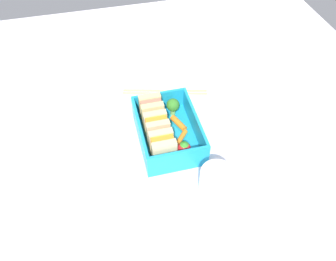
{
  "coord_description": "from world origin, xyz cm",
  "views": [
    {
      "loc": [
        -44.38,
        11.03,
        54.86
      ],
      "look_at": [
        0.0,
        0.0,
        2.7
      ],
      "focal_mm": 35.0,
      "sensor_mm": 36.0,
      "label": 1
    }
  ],
  "objects_px": {
    "sandwich_center_left": "(157,128)",
    "chopstick_pair": "(165,91)",
    "sandwich_center": "(151,110)",
    "broccoli_floret": "(173,106)",
    "sandwich_left": "(163,147)",
    "carrot_stick_left": "(182,137)",
    "strawberry_far_left": "(184,149)",
    "drinking_glass": "(216,184)",
    "carrot_stick_far_left": "(178,123)"
  },
  "relations": [
    {
      "from": "carrot_stick_left",
      "to": "drinking_glass",
      "type": "xyz_separation_m",
      "value": [
        -0.14,
        -0.03,
        0.02
      ]
    },
    {
      "from": "sandwich_center",
      "to": "carrot_stick_left",
      "type": "distance_m",
      "value": 0.09
    },
    {
      "from": "sandwich_left",
      "to": "carrot_stick_left",
      "type": "relative_size",
      "value": 1.49
    },
    {
      "from": "chopstick_pair",
      "to": "drinking_glass",
      "type": "distance_m",
      "value": 0.31
    },
    {
      "from": "sandwich_center",
      "to": "broccoli_floret",
      "type": "relative_size",
      "value": 1.4
    },
    {
      "from": "sandwich_center_left",
      "to": "carrot_stick_far_left",
      "type": "height_order",
      "value": "sandwich_center_left"
    },
    {
      "from": "carrot_stick_far_left",
      "to": "drinking_glass",
      "type": "relative_size",
      "value": 0.61
    },
    {
      "from": "sandwich_left",
      "to": "sandwich_center",
      "type": "bearing_deg",
      "value": 0.0
    },
    {
      "from": "carrot_stick_far_left",
      "to": "drinking_glass",
      "type": "bearing_deg",
      "value": -173.04
    },
    {
      "from": "sandwich_left",
      "to": "drinking_glass",
      "type": "distance_m",
      "value": 0.13
    },
    {
      "from": "sandwich_center_left",
      "to": "chopstick_pair",
      "type": "bearing_deg",
      "value": -19.7
    },
    {
      "from": "sandwich_center",
      "to": "strawberry_far_left",
      "type": "xyz_separation_m",
      "value": [
        -0.11,
        -0.04,
        -0.01
      ]
    },
    {
      "from": "sandwich_left",
      "to": "carrot_stick_left",
      "type": "xyz_separation_m",
      "value": [
        0.04,
        -0.05,
        -0.02
      ]
    },
    {
      "from": "carrot_stick_left",
      "to": "carrot_stick_far_left",
      "type": "bearing_deg",
      "value": -5.94
    },
    {
      "from": "sandwich_center_left",
      "to": "chopstick_pair",
      "type": "height_order",
      "value": "sandwich_center_left"
    },
    {
      "from": "carrot_stick_left",
      "to": "carrot_stick_far_left",
      "type": "height_order",
      "value": "carrot_stick_far_left"
    },
    {
      "from": "strawberry_far_left",
      "to": "broccoli_floret",
      "type": "height_order",
      "value": "broccoli_floret"
    },
    {
      "from": "strawberry_far_left",
      "to": "carrot_stick_left",
      "type": "xyz_separation_m",
      "value": [
        0.04,
        -0.01,
        -0.01
      ]
    },
    {
      "from": "sandwich_left",
      "to": "sandwich_center_left",
      "type": "relative_size",
      "value": 1.0
    },
    {
      "from": "sandwich_center_left",
      "to": "sandwich_center",
      "type": "distance_m",
      "value": 0.05
    },
    {
      "from": "strawberry_far_left",
      "to": "carrot_stick_far_left",
      "type": "bearing_deg",
      "value": -7.08
    },
    {
      "from": "sandwich_center",
      "to": "broccoli_floret",
      "type": "height_order",
      "value": "sandwich_center"
    },
    {
      "from": "chopstick_pair",
      "to": "drinking_glass",
      "type": "xyz_separation_m",
      "value": [
        -0.3,
        -0.02,
        0.03
      ]
    },
    {
      "from": "sandwich_center",
      "to": "broccoli_floret",
      "type": "bearing_deg",
      "value": -82.37
    },
    {
      "from": "broccoli_floret",
      "to": "drinking_glass",
      "type": "xyz_separation_m",
      "value": [
        -0.22,
        -0.03,
        -0.0
      ]
    },
    {
      "from": "sandwich_left",
      "to": "drinking_glass",
      "type": "bearing_deg",
      "value": -143.91
    },
    {
      "from": "carrot_stick_left",
      "to": "sandwich_left",
      "type": "bearing_deg",
      "value": 125.65
    },
    {
      "from": "sandwich_center_left",
      "to": "strawberry_far_left",
      "type": "xyz_separation_m",
      "value": [
        -0.06,
        -0.04,
        -0.01
      ]
    },
    {
      "from": "sandwich_center",
      "to": "drinking_glass",
      "type": "xyz_separation_m",
      "value": [
        -0.21,
        -0.08,
        -0.01
      ]
    },
    {
      "from": "sandwich_center",
      "to": "chopstick_pair",
      "type": "height_order",
      "value": "sandwich_center"
    },
    {
      "from": "sandwich_left",
      "to": "sandwich_center",
      "type": "distance_m",
      "value": 0.11
    },
    {
      "from": "carrot_stick_far_left",
      "to": "drinking_glass",
      "type": "xyz_separation_m",
      "value": [
        -0.18,
        -0.02,
        0.02
      ]
    },
    {
      "from": "carrot_stick_far_left",
      "to": "broccoli_floret",
      "type": "bearing_deg",
      "value": 5.19
    },
    {
      "from": "carrot_stick_left",
      "to": "drinking_glass",
      "type": "distance_m",
      "value": 0.14
    },
    {
      "from": "sandwich_center",
      "to": "strawberry_far_left",
      "type": "bearing_deg",
      "value": -158.0
    },
    {
      "from": "sandwich_left",
      "to": "chopstick_pair",
      "type": "distance_m",
      "value": 0.21
    },
    {
      "from": "drinking_glass",
      "to": "carrot_stick_far_left",
      "type": "bearing_deg",
      "value": 6.96
    },
    {
      "from": "chopstick_pair",
      "to": "strawberry_far_left",
      "type": "bearing_deg",
      "value": 177.47
    },
    {
      "from": "sandwich_left",
      "to": "chopstick_pair",
      "type": "height_order",
      "value": "sandwich_left"
    },
    {
      "from": "strawberry_far_left",
      "to": "drinking_glass",
      "type": "height_order",
      "value": "drinking_glass"
    },
    {
      "from": "carrot_stick_far_left",
      "to": "strawberry_far_left",
      "type": "bearing_deg",
      "value": 172.92
    },
    {
      "from": "carrot_stick_left",
      "to": "broccoli_floret",
      "type": "height_order",
      "value": "broccoli_floret"
    },
    {
      "from": "chopstick_pair",
      "to": "drinking_glass",
      "type": "relative_size",
      "value": 2.83
    },
    {
      "from": "strawberry_far_left",
      "to": "carrot_stick_left",
      "type": "relative_size",
      "value": 0.87
    },
    {
      "from": "sandwich_center",
      "to": "carrot_stick_left",
      "type": "relative_size",
      "value": 1.49
    },
    {
      "from": "strawberry_far_left",
      "to": "chopstick_pair",
      "type": "bearing_deg",
      "value": -2.53
    },
    {
      "from": "chopstick_pair",
      "to": "drinking_glass",
      "type": "bearing_deg",
      "value": -175.75
    },
    {
      "from": "carrot_stick_far_left",
      "to": "chopstick_pair",
      "type": "distance_m",
      "value": 0.13
    },
    {
      "from": "sandwich_center_left",
      "to": "broccoli_floret",
      "type": "relative_size",
      "value": 1.4
    },
    {
      "from": "carrot_stick_left",
      "to": "broccoli_floret",
      "type": "relative_size",
      "value": 0.94
    }
  ]
}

